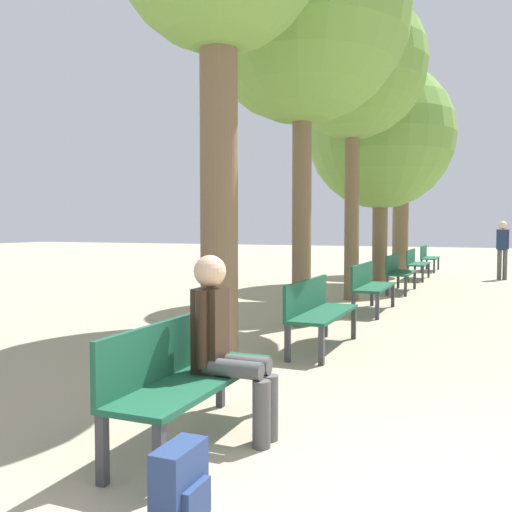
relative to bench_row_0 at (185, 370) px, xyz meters
name	(u,v)px	position (x,y,z in m)	size (l,w,h in m)	color
bench_row_0	(185,370)	(0.00, 0.00, 0.00)	(0.49, 1.68, 0.87)	#195138
bench_row_1	(317,308)	(0.00, 3.32, 0.00)	(0.49, 1.68, 0.87)	#195138
bench_row_2	(370,283)	(0.00, 6.64, 0.00)	(0.49, 1.68, 0.87)	#195138
bench_row_3	(398,270)	(0.00, 9.95, 0.00)	(0.49, 1.68, 0.87)	#195138
bench_row_4	(415,262)	(0.00, 13.27, 0.00)	(0.49, 1.68, 0.87)	#195138
bench_row_5	(428,256)	(0.00, 16.59, 0.00)	(0.49, 1.68, 0.87)	#195138
tree_row_1	(303,17)	(-0.68, 4.80, 4.16)	(3.23, 3.23, 6.31)	brown
tree_row_2	(353,67)	(-0.68, 8.17, 4.27)	(3.00, 3.00, 6.32)	brown
tree_row_3	(381,137)	(-0.68, 11.39, 3.32)	(3.74, 3.74, 5.72)	brown
tree_row_4	(401,163)	(-0.68, 14.97, 3.00)	(2.20, 2.20, 4.76)	brown
person_seated	(225,341)	(0.23, 0.18, 0.19)	(0.62, 0.35, 1.33)	#4C4C4C
backpack	(181,488)	(0.57, -1.04, -0.31)	(0.20, 0.34, 0.43)	navy
pedestrian_near	(503,246)	(2.29, 14.18, 0.44)	(0.34, 0.26, 1.67)	#4C4C4C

